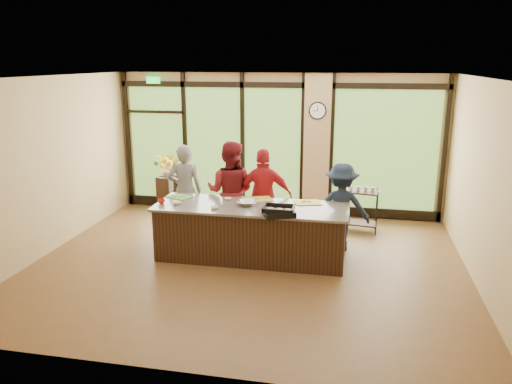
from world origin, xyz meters
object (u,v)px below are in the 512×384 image
at_px(roasting_pan, 279,213).
at_px(bar_cart, 361,205).
at_px(flower_stand, 168,193).
at_px(cook_right, 341,207).
at_px(cook_left, 185,191).
at_px(island_base, 251,233).

distance_m(roasting_pan, bar_cart, 2.57).
distance_m(roasting_pan, flower_stand, 4.18).
xyz_separation_m(roasting_pan, bar_cart, (1.27, 2.19, -0.42)).
height_order(cook_right, roasting_pan, cook_right).
height_order(cook_right, bar_cart, cook_right).
distance_m(cook_left, cook_right, 2.91).
xyz_separation_m(island_base, flower_stand, (-2.43, 2.44, -0.07)).
distance_m(island_base, bar_cart, 2.51).
relative_size(roasting_pan, bar_cart, 0.52).
bearing_deg(island_base, flower_stand, 134.80).
height_order(cook_left, bar_cart, cook_left).
distance_m(island_base, cook_left, 1.74).
bearing_deg(flower_stand, island_base, -27.69).
xyz_separation_m(island_base, cook_left, (-1.45, 0.86, 0.44)).
bearing_deg(island_base, bar_cart, 43.90).
xyz_separation_m(cook_right, bar_cart, (0.35, 1.04, -0.23)).
bearing_deg(bar_cart, roasting_pan, -111.74).
relative_size(cook_left, cook_right, 1.13).
bearing_deg(cook_left, roasting_pan, 133.14).
bearing_deg(cook_left, cook_right, 163.49).
height_order(cook_right, flower_stand, cook_right).
distance_m(island_base, roasting_pan, 0.87).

